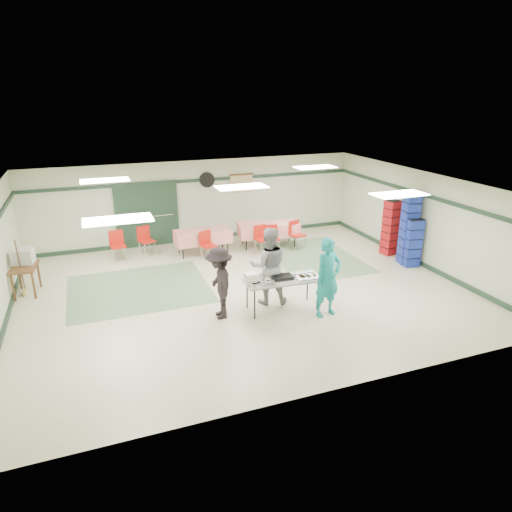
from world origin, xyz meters
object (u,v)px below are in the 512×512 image
object	(u,v)px
chair_b	(261,236)
office_printer	(23,256)
crate_stack_blue_b	(412,242)
volunteer_grey	(269,266)
crate_stack_blue_a	(409,229)
chair_loose_b	(117,242)
dining_table_b	(203,236)
printer_table	(24,270)
chair_d	(207,242)
crate_stack_red	(390,228)
serving_table	(283,281)
broom	(20,266)
chair_c	(296,232)
chair_loose_a	(145,238)
dining_table_a	(268,229)
volunteer_teal	(328,277)
chair_a	(272,236)
volunteer_dark	(219,283)

from	to	relation	value
chair_b	office_printer	size ratio (longest dim) A/B	1.89
chair_b	crate_stack_blue_b	size ratio (longest dim) A/B	0.62
volunteer_grey	crate_stack_blue_a	world-z (taller)	crate_stack_blue_a
chair_loose_b	office_printer	bearing A→B (deg)	-154.53
dining_table_b	printer_table	size ratio (longest dim) A/B	1.83
chair_d	crate_stack_red	xyz separation A→B (m)	(5.42, -1.53, 0.32)
serving_table	chair_b	size ratio (longest dim) A/B	2.04
crate_stack_blue_b	broom	distance (m)	10.53
chair_c	chair_loose_a	size ratio (longest dim) A/B	0.99
office_printer	crate_stack_red	bearing A→B (deg)	3.83
chair_loose_b	broom	size ratio (longest dim) A/B	0.63
broom	dining_table_a	bearing A→B (deg)	18.38
chair_loose_a	printer_table	size ratio (longest dim) A/B	0.97
crate_stack_red	office_printer	xyz separation A→B (m)	(-10.30, 0.92, 0.07)
chair_c	chair_loose_b	xyz separation A→B (m)	(-5.48, 0.85, 0.01)
serving_table	office_printer	distance (m)	6.54
chair_d	broom	xyz separation A→B (m)	(-4.96, -0.82, 0.21)
dining_table_a	crate_stack_red	distance (m)	3.83
serving_table	volunteer_teal	size ratio (longest dim) A/B	0.99
office_printer	crate_stack_blue_b	bearing A→B (deg)	-1.87
chair_loose_a	crate_stack_red	xyz separation A→B (m)	(7.10, -2.58, 0.30)
dining_table_b	chair_c	world-z (taller)	chair_c
volunteer_grey	chair_d	size ratio (longest dim) A/B	2.12
chair_a	crate_stack_blue_b	size ratio (longest dim) A/B	0.60
serving_table	crate_stack_blue_b	world-z (taller)	crate_stack_blue_b
volunteer_grey	chair_b	distance (m)	3.61
dining_table_b	chair_d	size ratio (longest dim) A/B	1.95
serving_table	chair_loose_a	distance (m)	5.50
crate_stack_blue_b	office_printer	size ratio (longest dim) A/B	3.04
chair_c	crate_stack_blue_b	xyz separation A→B (m)	(2.47, -2.58, 0.15)
chair_b	printer_table	xyz separation A→B (m)	(-6.63, -0.83, 0.10)
crate_stack_blue_b	office_printer	xyz separation A→B (m)	(-10.30, 1.96, 0.22)
chair_b	crate_stack_red	xyz separation A→B (m)	(3.67, -1.53, 0.32)
dining_table_b	printer_table	bearing A→B (deg)	-165.09
serving_table	dining_table_a	size ratio (longest dim) A/B	0.88
volunteer_teal	chair_loose_a	bearing A→B (deg)	110.38
broom	chair_loose_a	bearing A→B (deg)	37.18
volunteer_grey	crate_stack_blue_b	world-z (taller)	volunteer_grey
serving_table	chair_loose_b	xyz separation A→B (m)	(-3.32, 4.72, -0.15)
dining_table_a	volunteer_dark	bearing A→B (deg)	-116.33
chair_loose_a	crate_stack_red	size ratio (longest dim) A/B	0.53
office_printer	dining_table_b	bearing A→B (deg)	22.44
dining_table_b	chair_c	size ratio (longest dim) A/B	1.90
printer_table	volunteer_teal	bearing A→B (deg)	-23.52
serving_table	office_printer	world-z (taller)	office_printer
volunteer_grey	dining_table_a	size ratio (longest dim) A/B	0.92
dining_table_a	crate_stack_blue_b	distance (m)	4.48
volunteer_grey	office_printer	size ratio (longest dim) A/B	4.00
dining_table_a	chair_b	bearing A→B (deg)	-122.25
volunteer_dark	crate_stack_red	size ratio (longest dim) A/B	0.96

